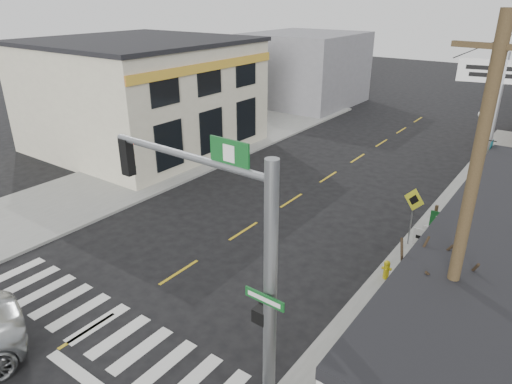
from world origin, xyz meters
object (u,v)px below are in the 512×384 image
Objects in this scene: utility_pole_near at (459,251)px; guide_sign at (451,236)px; traffic_signal_pole at (241,258)px; dance_center_sign at (498,99)px; bare_tree at (437,264)px; lamp_post at (473,167)px; fire_hydrant at (387,269)px.

guide_sign is at bearing 109.31° from utility_pole_near.
traffic_signal_pole is 0.91× the size of dance_center_sign.
bare_tree is at bearing 33.72° from traffic_signal_pole.
bare_tree is 0.95m from utility_pole_near.
lamp_post reaches higher than guide_sign.
fire_hydrant is at bearing 118.17° from bare_tree.
guide_sign is 6.88m from dance_center_sign.
utility_pole_near is (1.30, -6.42, 2.96)m from guide_sign.
fire_hydrant is at bearing 127.61° from utility_pole_near.
guide_sign is at bearing -98.68° from dance_center_sign.
lamp_post is 0.73× the size of dance_center_sign.
guide_sign is 6.42m from bare_tree.
utility_pole_near is (0.44, -0.47, 0.70)m from bare_tree.
guide_sign is 2.49m from fire_hydrant.
guide_sign is 0.37× the size of dance_center_sign.
traffic_signal_pole is 9.21× the size of fire_hydrant.
utility_pole_near reaches higher than bare_tree.
guide_sign reaches higher than fire_hydrant.
dance_center_sign is 1.44× the size of bare_tree.
fire_hydrant is at bearing -146.04° from guide_sign.
guide_sign is at bearing 98.23° from bare_tree.
utility_pole_near is (1.54, -12.20, -0.76)m from dance_center_sign.
fire_hydrant is 5.73m from lamp_post.
dance_center_sign reaches higher than traffic_signal_pole.
utility_pole_near is at bearing -93.85° from dance_center_sign.
utility_pole_near is at bearing -69.40° from lamp_post.
bare_tree is at bearing -61.83° from fire_hydrant.
lamp_post is 0.58× the size of utility_pole_near.
guide_sign is 0.54× the size of bare_tree.
bare_tree is (2.57, -4.81, 3.65)m from fire_hydrant.
guide_sign is (2.80, 8.24, -2.21)m from traffic_signal_pole.
traffic_signal_pole is 12.22m from lamp_post.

